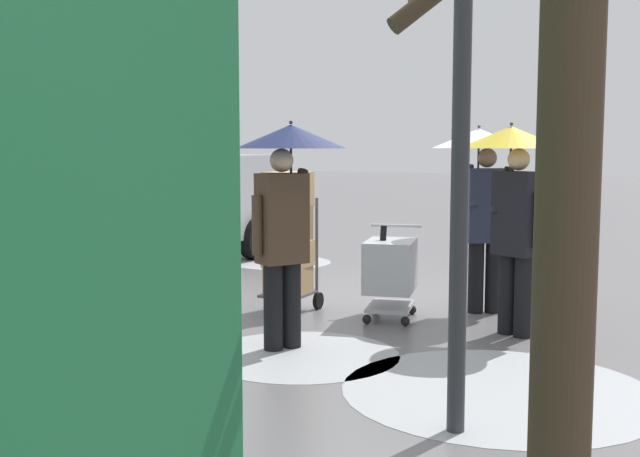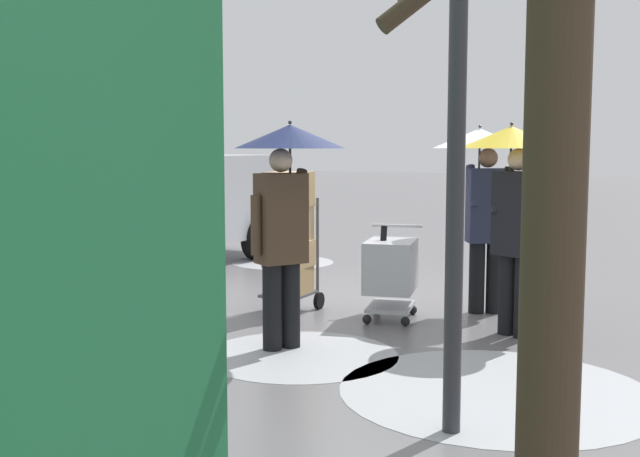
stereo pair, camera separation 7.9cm
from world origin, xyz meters
TOP-DOWN VIEW (x-y plane):
  - ground_plane at (0.00, 0.00)m, footprint 90.00×90.00m
  - slush_patch_near_cluster at (-2.59, 2.89)m, footprint 2.47×2.47m
  - slush_patch_mid_street at (2.42, -2.19)m, footprint 1.69×1.69m
  - slush_patch_far_side at (-0.70, 2.69)m, footprint 1.81×1.81m
  - cargo_van_parked_right at (3.97, -0.43)m, footprint 2.27×5.37m
  - shopping_cart_vendor at (-0.83, 0.90)m, footprint 0.73×0.93m
  - hand_dolly_boxes at (0.35, 1.11)m, footprint 0.54×0.72m
  - pedestrian_pink_side at (-1.61, 0.11)m, footprint 1.04×1.04m
  - pedestrian_black_side at (-2.19, 1.00)m, footprint 1.04×1.04m
  - pedestrian_white_side at (-0.46, 2.52)m, footprint 1.04×1.04m
  - bare_tree_near at (-3.57, 5.76)m, footprint 1.35×1.17m
  - street_lamp at (-2.56, 3.89)m, footprint 0.28×0.28m

SIDE VIEW (x-z plane):
  - ground_plane at x=0.00m, z-range 0.00..0.00m
  - slush_patch_near_cluster at x=-2.59m, z-range 0.00..0.01m
  - slush_patch_mid_street at x=2.42m, z-range 0.00..0.01m
  - slush_patch_far_side at x=-0.70m, z-range 0.00..0.01m
  - shopping_cart_vendor at x=-0.83m, z-range 0.05..1.09m
  - hand_dolly_boxes at x=0.35m, z-range 0.09..1.71m
  - cargo_van_parked_right at x=3.97m, z-range -0.12..2.48m
  - pedestrian_pink_side at x=-1.61m, z-range 0.50..2.64m
  - pedestrian_black_side at x=-2.19m, z-range 0.51..2.66m
  - pedestrian_white_side at x=-0.46m, z-range 0.51..2.66m
  - bare_tree_near at x=-3.57m, z-range 0.11..4.25m
  - street_lamp at x=-2.56m, z-range 0.44..4.30m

